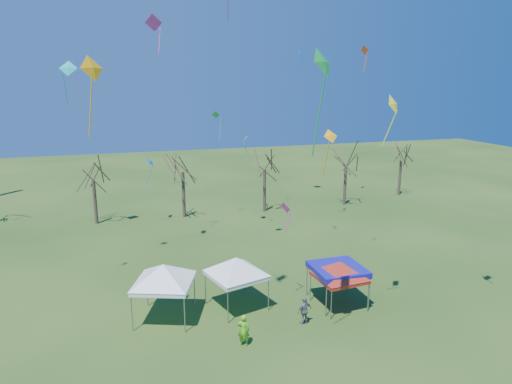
{
  "coord_description": "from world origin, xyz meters",
  "views": [
    {
      "loc": [
        -8.3,
        -19.99,
        13.35
      ],
      "look_at": [
        -1.3,
        3.0,
        7.49
      ],
      "focal_mm": 32.0,
      "sensor_mm": 36.0,
      "label": 1
    }
  ],
  "objects_px": {
    "tent_white_west": "(163,268)",
    "tent_white_mid": "(236,261)",
    "tree_1": "(92,164)",
    "person_grey": "(305,310)",
    "tree_3": "(265,154)",
    "tree_4": "(347,150)",
    "tent_blue": "(338,270)",
    "tent_red": "(340,265)",
    "person_green": "(244,330)",
    "tree_2": "(182,155)",
    "tree_5": "(402,148)"
  },
  "relations": [
    {
      "from": "tree_4",
      "to": "person_green",
      "type": "distance_m",
      "value": 30.18
    },
    {
      "from": "tree_1",
      "to": "person_grey",
      "type": "distance_m",
      "value": 26.49
    },
    {
      "from": "tree_1",
      "to": "tent_red",
      "type": "bearing_deg",
      "value": -56.18
    },
    {
      "from": "tent_white_west",
      "to": "tree_2",
      "type": "bearing_deg",
      "value": 78.74
    },
    {
      "from": "tree_3",
      "to": "tent_blue",
      "type": "distance_m",
      "value": 21.21
    },
    {
      "from": "tent_white_west",
      "to": "tent_white_mid",
      "type": "distance_m",
      "value": 4.28
    },
    {
      "from": "tent_white_west",
      "to": "tent_blue",
      "type": "xyz_separation_m",
      "value": [
        10.35,
        -1.07,
        -0.95
      ]
    },
    {
      "from": "tent_white_west",
      "to": "person_grey",
      "type": "distance_m",
      "value": 8.3
    },
    {
      "from": "tree_4",
      "to": "tent_blue",
      "type": "bearing_deg",
      "value": -118.73
    },
    {
      "from": "tree_5",
      "to": "tree_4",
      "type": "bearing_deg",
      "value": -166.15
    },
    {
      "from": "tree_4",
      "to": "person_grey",
      "type": "distance_m",
      "value": 27.16
    },
    {
      "from": "tree_1",
      "to": "person_grey",
      "type": "relative_size",
      "value": 4.64
    },
    {
      "from": "tree_3",
      "to": "person_grey",
      "type": "bearing_deg",
      "value": -102.36
    },
    {
      "from": "tree_4",
      "to": "tent_white_west",
      "type": "relative_size",
      "value": 1.91
    },
    {
      "from": "tree_2",
      "to": "tent_red",
      "type": "bearing_deg",
      "value": -73.88
    },
    {
      "from": "tent_red",
      "to": "person_grey",
      "type": "height_order",
      "value": "tent_red"
    },
    {
      "from": "tree_4",
      "to": "tent_white_mid",
      "type": "distance_m",
      "value": 26.34
    },
    {
      "from": "person_green",
      "to": "tree_5",
      "type": "bearing_deg",
      "value": -110.93
    },
    {
      "from": "tent_red",
      "to": "tent_white_mid",
      "type": "bearing_deg",
      "value": 164.1
    },
    {
      "from": "person_green",
      "to": "tent_red",
      "type": "bearing_deg",
      "value": -135.22
    },
    {
      "from": "tree_1",
      "to": "tree_2",
      "type": "distance_m",
      "value": 8.42
    },
    {
      "from": "tent_red",
      "to": "person_green",
      "type": "relative_size",
      "value": 2.2
    },
    {
      "from": "tree_4",
      "to": "tree_5",
      "type": "xyz_separation_m",
      "value": [
        8.37,
        2.06,
        -0.33
      ]
    },
    {
      "from": "tent_red",
      "to": "tree_1",
      "type": "bearing_deg",
      "value": 123.82
    },
    {
      "from": "tree_2",
      "to": "person_grey",
      "type": "xyz_separation_m",
      "value": [
        3.46,
        -22.88,
        -5.48
      ]
    },
    {
      "from": "tent_red",
      "to": "person_grey",
      "type": "distance_m",
      "value": 3.6
    },
    {
      "from": "tree_4",
      "to": "tent_blue",
      "type": "distance_m",
      "value": 23.93
    },
    {
      "from": "tent_white_mid",
      "to": "person_grey",
      "type": "xyz_separation_m",
      "value": [
        3.17,
        -3.01,
        -2.17
      ]
    },
    {
      "from": "tree_2",
      "to": "person_grey",
      "type": "height_order",
      "value": "tree_2"
    },
    {
      "from": "tree_2",
      "to": "person_green",
      "type": "height_order",
      "value": "tree_2"
    },
    {
      "from": "tree_2",
      "to": "tree_3",
      "type": "distance_m",
      "value": 8.41
    },
    {
      "from": "tent_red",
      "to": "tent_blue",
      "type": "xyz_separation_m",
      "value": [
        0.13,
        0.49,
        -0.52
      ]
    },
    {
      "from": "tree_5",
      "to": "tent_white_mid",
      "type": "bearing_deg",
      "value": -140.1
    },
    {
      "from": "tent_blue",
      "to": "person_green",
      "type": "distance_m",
      "value": 7.46
    },
    {
      "from": "tree_2",
      "to": "tree_3",
      "type": "bearing_deg",
      "value": -2.27
    },
    {
      "from": "person_green",
      "to": "tent_white_west",
      "type": "bearing_deg",
      "value": -22.6
    },
    {
      "from": "tree_4",
      "to": "tent_blue",
      "type": "xyz_separation_m",
      "value": [
        -11.35,
        -20.71,
        -3.89
      ]
    },
    {
      "from": "tent_white_west",
      "to": "person_green",
      "type": "bearing_deg",
      "value": -47.59
    },
    {
      "from": "tent_white_mid",
      "to": "tree_2",
      "type": "bearing_deg",
      "value": 90.84
    },
    {
      "from": "tent_blue",
      "to": "person_green",
      "type": "xyz_separation_m",
      "value": [
        -6.76,
        -2.87,
        -1.31
      ]
    },
    {
      "from": "tent_white_west",
      "to": "tent_red",
      "type": "bearing_deg",
      "value": -8.66
    },
    {
      "from": "tree_2",
      "to": "tent_red",
      "type": "distance_m",
      "value": 22.74
    },
    {
      "from": "tree_3",
      "to": "tree_4",
      "type": "distance_m",
      "value": 9.32
    },
    {
      "from": "tree_3",
      "to": "tree_5",
      "type": "height_order",
      "value": "tree_3"
    },
    {
      "from": "tree_5",
      "to": "tent_white_west",
      "type": "height_order",
      "value": "tree_5"
    },
    {
      "from": "tent_white_west",
      "to": "tree_3",
      "type": "bearing_deg",
      "value": 57.82
    },
    {
      "from": "tree_1",
      "to": "tree_3",
      "type": "distance_m",
      "value": 16.81
    },
    {
      "from": "tent_blue",
      "to": "tent_red",
      "type": "bearing_deg",
      "value": -105.35
    },
    {
      "from": "tree_1",
      "to": "tree_2",
      "type": "height_order",
      "value": "tree_2"
    },
    {
      "from": "tree_2",
      "to": "tent_white_west",
      "type": "height_order",
      "value": "tree_2"
    }
  ]
}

